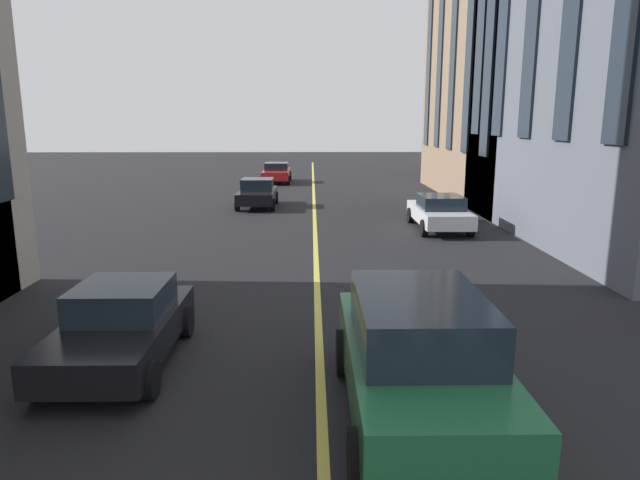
# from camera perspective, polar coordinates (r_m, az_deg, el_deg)

# --- Properties ---
(lane_centre_line) EXTENTS (80.00, 0.16, 0.01)m
(lane_centre_line) POSITION_cam_1_polar(r_m,az_deg,el_deg) (19.38, -0.46, -0.52)
(lane_centre_line) COLOR #D8C64C
(lane_centre_line) RESTS_ON ground_plane
(car_black_parked_b) EXTENTS (3.90, 1.89, 1.40)m
(car_black_parked_b) POSITION_cam_1_polar(r_m,az_deg,el_deg) (10.52, -19.51, -8.14)
(car_black_parked_b) COLOR black
(car_black_parked_b) RESTS_ON ground_plane
(car_green_near) EXTENTS (4.70, 2.14, 1.88)m
(car_green_near) POSITION_cam_1_polar(r_m,az_deg,el_deg) (8.12, 9.92, -11.61)
(car_green_near) COLOR #1E6038
(car_green_near) RESTS_ON ground_plane
(car_black_mid) EXTENTS (3.90, 1.89, 1.40)m
(car_black_mid) POSITION_cam_1_polar(r_m,az_deg,el_deg) (28.18, -6.37, 4.77)
(car_black_mid) COLOR black
(car_black_mid) RESTS_ON ground_plane
(car_red_far) EXTENTS (4.40, 1.95, 1.37)m
(car_red_far) POSITION_cam_1_polar(r_m,az_deg,el_deg) (39.51, -4.43, 6.86)
(car_red_far) COLOR #B21E1E
(car_red_far) RESTS_ON ground_plane
(car_white_oncoming) EXTENTS (4.40, 1.95, 1.37)m
(car_white_oncoming) POSITION_cam_1_polar(r_m,az_deg,el_deg) (22.59, 12.03, 2.81)
(car_white_oncoming) COLOR silver
(car_white_oncoming) RESTS_ON ground_plane
(building_right_near) EXTENTS (15.87, 13.18, 19.14)m
(building_right_near) POSITION_cam_1_polar(r_m,az_deg,el_deg) (34.67, 24.79, 19.84)
(building_right_near) COLOR #846B51
(building_right_near) RESTS_ON ground_plane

